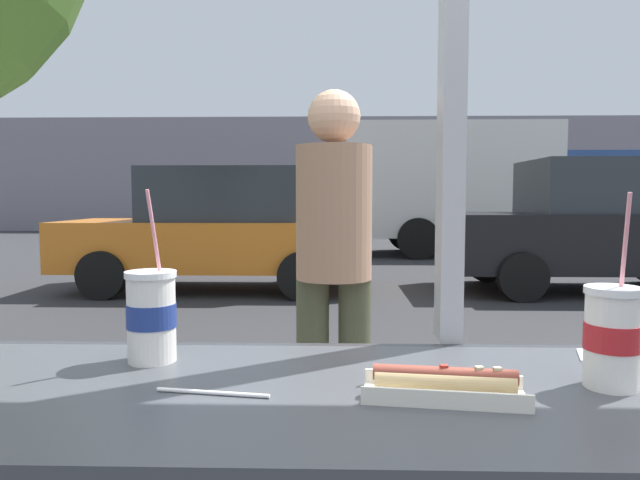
% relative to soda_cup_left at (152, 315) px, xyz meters
% --- Properties ---
extents(ground_plane, '(60.00, 60.00, 0.00)m').
position_rel_soda_cup_left_xyz_m(ground_plane, '(0.61, 8.11, -1.11)').
color(ground_plane, '#2D2D30').
extents(sidewalk_strip, '(16.00, 2.80, 0.15)m').
position_rel_soda_cup_left_xyz_m(sidewalk_strip, '(0.61, 1.71, -1.03)').
color(sidewalk_strip, '#9E998E').
rests_on(sidewalk_strip, ground).
extents(building_facade_far, '(28.00, 1.20, 4.50)m').
position_rel_soda_cup_left_xyz_m(building_facade_far, '(0.61, 22.12, 1.14)').
color(building_facade_far, gray).
rests_on(building_facade_far, ground).
extents(soda_cup_left, '(0.10, 0.10, 0.33)m').
position_rel_soda_cup_left_xyz_m(soda_cup_left, '(0.00, 0.00, 0.00)').
color(soda_cup_left, silver).
rests_on(soda_cup_left, window_counter).
extents(soda_cup_right, '(0.09, 0.09, 0.33)m').
position_rel_soda_cup_left_xyz_m(soda_cup_right, '(0.82, -0.13, -0.00)').
color(soda_cup_right, white).
rests_on(soda_cup_right, window_counter).
extents(hotdog_tray_far, '(0.27, 0.13, 0.05)m').
position_rel_soda_cup_left_xyz_m(hotdog_tray_far, '(0.53, -0.19, -0.07)').
color(hotdog_tray_far, silver).
rests_on(hotdog_tray_far, window_counter).
extents(loose_straw, '(0.19, 0.04, 0.01)m').
position_rel_soda_cup_left_xyz_m(loose_straw, '(0.16, -0.19, -0.09)').
color(loose_straw, white).
rests_on(loose_straw, window_counter).
extents(napkin_wrapper, '(0.14, 0.12, 0.00)m').
position_rel_soda_cup_left_xyz_m(napkin_wrapper, '(0.90, 0.04, -0.09)').
color(napkin_wrapper, white).
rests_on(napkin_wrapper, window_counter).
extents(parked_car_orange, '(4.24, 1.89, 1.75)m').
position_rel_soda_cup_left_xyz_m(parked_car_orange, '(-1.34, 7.12, -0.23)').
color(parked_car_orange, orange).
rests_on(parked_car_orange, ground).
extents(parked_car_black, '(4.16, 1.93, 1.86)m').
position_rel_soda_cup_left_xyz_m(parked_car_black, '(4.09, 7.12, -0.18)').
color(parked_car_black, black).
rests_on(parked_car_black, ground).
extents(box_truck, '(6.42, 2.44, 2.99)m').
position_rel_soda_cup_left_xyz_m(box_truck, '(3.66, 12.39, 0.51)').
color(box_truck, silver).
rests_on(box_truck, ground).
extents(pedestrian, '(0.32, 0.32, 1.63)m').
position_rel_soda_cup_left_xyz_m(pedestrian, '(0.35, 1.33, -0.02)').
color(pedestrian, '#383B29').
rests_on(pedestrian, sidewalk_strip).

